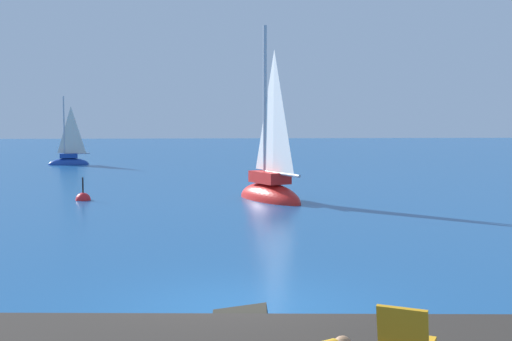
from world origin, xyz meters
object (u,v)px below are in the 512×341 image
sailboat_far (69,161)px  marker_buoy (83,200)px  beach_chair (405,338)px  sailboat_near (270,190)px

sailboat_far → marker_buoy: (4.50, -17.83, -0.25)m
sailboat_far → beach_chair: (11.29, -36.13, 0.73)m
sailboat_near → beach_chair: size_ratio=8.90×
beach_chair → marker_buoy: bearing=48.1°
sailboat_far → sailboat_near: bearing=108.9°
sailboat_near → beach_chair: 17.92m
marker_buoy → sailboat_far: bearing=104.2°
sailboat_near → sailboat_far: size_ratio=1.48×
sailboat_far → beach_chair: 37.86m
sailboat_near → marker_buoy: (-6.94, 0.38, -0.38)m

